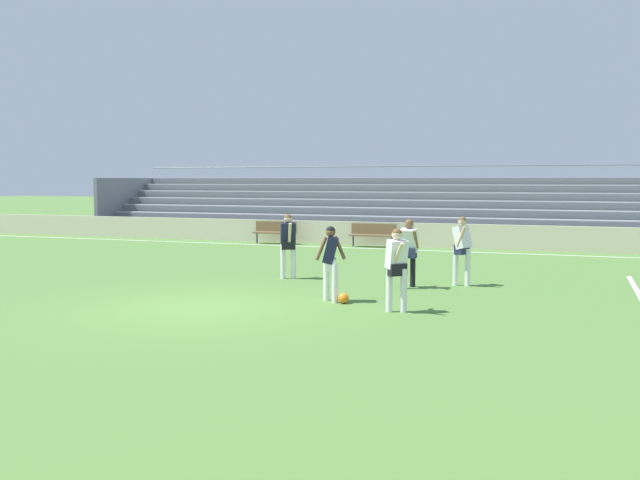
% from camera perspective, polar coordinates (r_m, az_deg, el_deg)
% --- Properties ---
extents(ground_plane, '(160.00, 160.00, 0.00)m').
position_cam_1_polar(ground_plane, '(14.36, -9.42, -5.51)').
color(ground_plane, '#517A38').
extents(field_line_sideline, '(44.00, 0.12, 0.01)m').
position_cam_1_polar(field_line_sideline, '(26.35, 4.59, -0.72)').
color(field_line_sideline, white).
rests_on(field_line_sideline, ground).
extents(field_line_penalty_mark, '(0.12, 4.40, 0.01)m').
position_cam_1_polar(field_line_penalty_mark, '(18.33, 24.45, -3.62)').
color(field_line_penalty_mark, white).
rests_on(field_line_penalty_mark, ground).
extents(sideline_wall, '(48.00, 0.16, 0.93)m').
position_cam_1_polar(sideline_wall, '(27.51, 5.29, 0.49)').
color(sideline_wall, beige).
rests_on(sideline_wall, ground).
extents(bleacher_stand, '(26.49, 5.15, 3.27)m').
position_cam_1_polar(bleacher_stand, '(30.99, 4.69, 2.77)').
color(bleacher_stand, '#B2B2B7').
rests_on(bleacher_stand, ground).
extents(bench_far_right, '(1.80, 0.40, 0.90)m').
position_cam_1_polar(bench_far_right, '(27.00, 4.37, 0.58)').
color(bench_far_right, brown).
rests_on(bench_far_right, ground).
extents(bench_near_wall_gap, '(1.80, 0.40, 0.90)m').
position_cam_1_polar(bench_near_wall_gap, '(28.40, -3.71, 0.80)').
color(bench_near_wall_gap, brown).
rests_on(bench_near_wall_gap, ground).
extents(player_white_deep_cover, '(0.48, 0.69, 1.65)m').
position_cam_1_polar(player_white_deep_cover, '(13.67, 6.31, -1.85)').
color(player_white_deep_cover, white).
rests_on(player_white_deep_cover, ground).
extents(player_dark_challenging, '(0.60, 0.46, 1.61)m').
position_cam_1_polar(player_dark_challenging, '(14.78, 0.88, -1.41)').
color(player_dark_challenging, white).
rests_on(player_dark_challenging, ground).
extents(player_dark_on_ball, '(0.48, 0.58, 1.70)m').
position_cam_1_polar(player_dark_on_ball, '(18.25, -2.63, -0.02)').
color(player_dark_on_ball, white).
rests_on(player_dark_on_ball, ground).
extents(player_white_overlapping, '(0.50, 0.60, 1.70)m').
position_cam_1_polar(player_white_overlapping, '(17.34, 11.56, -0.36)').
color(player_white_overlapping, white).
rests_on(player_white_overlapping, ground).
extents(player_white_dropping_back, '(0.47, 0.57, 1.65)m').
position_cam_1_polar(player_white_dropping_back, '(16.80, 7.29, -0.59)').
color(player_white_dropping_back, black).
rests_on(player_white_dropping_back, ground).
extents(soccer_ball, '(0.22, 0.22, 0.22)m').
position_cam_1_polar(soccer_ball, '(14.65, 1.95, -4.80)').
color(soccer_ball, orange).
rests_on(soccer_ball, ground).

